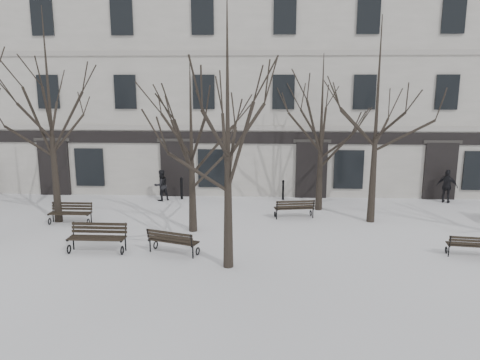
# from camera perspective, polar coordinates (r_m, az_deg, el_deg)

# --- Properties ---
(ground) EXTENTS (100.00, 100.00, 0.00)m
(ground) POSITION_cam_1_polar(r_m,az_deg,el_deg) (16.91, -0.75, -8.47)
(ground) COLOR white
(ground) RESTS_ON ground
(building) EXTENTS (40.40, 10.20, 11.40)m
(building) POSITION_cam_1_polar(r_m,az_deg,el_deg) (28.81, 0.85, 11.10)
(building) COLOR #BBB6AD
(building) RESTS_ON ground
(tree_1) EXTENTS (4.61, 4.61, 6.58)m
(tree_1) POSITION_cam_1_polar(r_m,az_deg,el_deg) (18.20, -5.99, 6.23)
(tree_1) COLOR black
(tree_1) RESTS_ON ground
(tree_2) EXTENTS (5.81, 5.81, 8.30)m
(tree_2) POSITION_cam_1_polar(r_m,az_deg,el_deg) (14.30, -1.53, 9.11)
(tree_2) COLOR black
(tree_2) RESTS_ON ground
(tree_4) EXTENTS (6.18, 6.18, 8.83)m
(tree_4) POSITION_cam_1_polar(r_m,az_deg,el_deg) (20.82, -22.33, 10.00)
(tree_4) COLOR black
(tree_4) RESTS_ON ground
(tree_5) EXTENTS (4.99, 4.99, 7.13)m
(tree_5) POSITION_cam_1_polar(r_m,az_deg,el_deg) (21.64, 9.94, 7.90)
(tree_5) COLOR black
(tree_5) RESTS_ON ground
(tree_6) EXTENTS (5.94, 5.94, 8.49)m
(tree_6) POSITION_cam_1_polar(r_m,az_deg,el_deg) (20.11, 16.44, 9.76)
(tree_6) COLOR black
(tree_6) RESTS_ON ground
(bench_0) EXTENTS (2.01, 0.75, 1.00)m
(bench_0) POSITION_cam_1_polar(r_m,az_deg,el_deg) (17.30, -16.97, -6.61)
(bench_0) COLOR black
(bench_0) RESTS_ON ground
(bench_1) EXTENTS (1.88, 1.19, 0.90)m
(bench_1) POSITION_cam_1_polar(r_m,az_deg,el_deg) (16.48, -8.23, -7.33)
(bench_1) COLOR black
(bench_1) RESTS_ON ground
(bench_2) EXTENTS (1.64, 0.78, 0.80)m
(bench_2) POSITION_cam_1_polar(r_m,az_deg,el_deg) (17.91, 26.42, -7.11)
(bench_2) COLOR black
(bench_2) RESTS_ON ground
(bench_3) EXTENTS (1.76, 0.65, 0.88)m
(bench_3) POSITION_cam_1_polar(r_m,az_deg,el_deg) (21.08, -19.95, -3.72)
(bench_3) COLOR black
(bench_3) RESTS_ON ground
(bench_4) EXTENTS (1.79, 0.91, 0.87)m
(bench_4) POSITION_cam_1_polar(r_m,az_deg,el_deg) (20.69, 6.64, -3.39)
(bench_4) COLOR black
(bench_4) RESTS_ON ground
(bollard_a) EXTENTS (0.15, 0.15, 1.14)m
(bollard_a) POSITION_cam_1_polar(r_m,az_deg,el_deg) (24.03, -7.14, -0.92)
(bollard_a) COLOR black
(bollard_a) RESTS_ON ground
(bollard_b) EXTENTS (0.13, 0.13, 1.03)m
(bollard_b) POSITION_cam_1_polar(r_m,az_deg,el_deg) (23.85, 5.27, -1.12)
(bollard_b) COLOR black
(bollard_b) RESTS_ON ground
(pedestrian_b) EXTENTS (0.97, 0.95, 1.58)m
(pedestrian_b) POSITION_cam_1_polar(r_m,az_deg,el_deg) (24.06, -9.52, -2.47)
(pedestrian_b) COLOR black
(pedestrian_b) RESTS_ON ground
(pedestrian_c) EXTENTS (1.05, 0.84, 1.66)m
(pedestrian_c) POSITION_cam_1_polar(r_m,az_deg,el_deg) (25.45, 23.78, -2.54)
(pedestrian_c) COLOR black
(pedestrian_c) RESTS_ON ground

